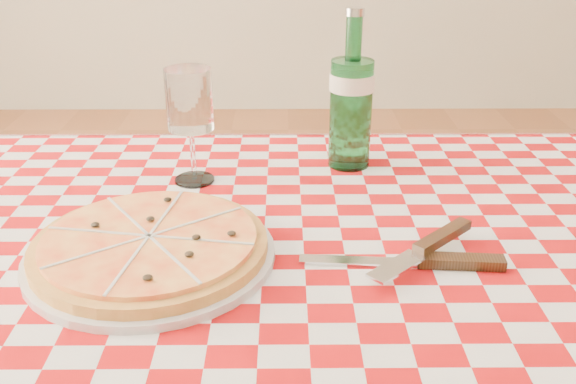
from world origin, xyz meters
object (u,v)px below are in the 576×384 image
(dining_table, at_px, (303,318))
(wine_glass, at_px, (191,127))
(pizza_plate, at_px, (150,245))
(water_bottle, at_px, (352,90))

(dining_table, height_order, wine_glass, wine_glass)
(dining_table, height_order, pizza_plate, pizza_plate)
(pizza_plate, bearing_deg, wine_glass, 84.18)
(wine_glass, bearing_deg, dining_table, -54.12)
(pizza_plate, xyz_separation_m, wine_glass, (0.02, 0.24, 0.07))
(wine_glass, bearing_deg, pizza_plate, -95.82)
(water_bottle, bearing_deg, dining_table, -105.74)
(water_bottle, height_order, wine_glass, water_bottle)
(dining_table, distance_m, wine_glass, 0.34)
(dining_table, distance_m, water_bottle, 0.39)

